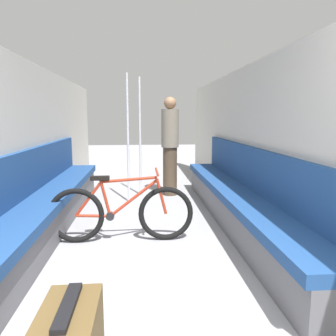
# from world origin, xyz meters

# --- Properties ---
(wall_left) EXTENTS (0.10, 9.03, 2.06)m
(wall_left) POSITION_xyz_m (-1.45, 2.91, 1.03)
(wall_left) COLOR beige
(wall_left) RESTS_ON ground
(wall_right) EXTENTS (0.10, 9.03, 2.06)m
(wall_right) POSITION_xyz_m (1.45, 2.91, 1.03)
(wall_right) COLOR beige
(wall_right) RESTS_ON ground
(bench_seat_row_left) EXTENTS (0.49, 4.52, 0.99)m
(bench_seat_row_left) POSITION_xyz_m (-1.18, 2.81, 0.32)
(bench_seat_row_left) COLOR #5B5B60
(bench_seat_row_left) RESTS_ON ground
(bench_seat_row_right) EXTENTS (0.49, 4.52, 0.99)m
(bench_seat_row_right) POSITION_xyz_m (1.18, 2.81, 0.32)
(bench_seat_row_right) COLOR #5B5B60
(bench_seat_row_right) RESTS_ON ground
(bicycle) EXTENTS (1.59, 0.46, 0.79)m
(bicycle) POSITION_xyz_m (-0.27, 2.36, 0.33)
(bicycle) COLOR black
(bicycle) RESTS_ON ground
(grab_pole_near) EXTENTS (0.08, 0.08, 2.04)m
(grab_pole_near) POSITION_xyz_m (-0.24, 4.08, 0.99)
(grab_pole_near) COLOR gray
(grab_pole_near) RESTS_ON ground
(grab_pole_far) EXTENTS (0.08, 0.08, 2.04)m
(grab_pole_far) POSITION_xyz_m (-0.05, 4.54, 0.99)
(grab_pole_far) COLOR gray
(grab_pole_far) RESTS_ON ground
(passenger_standing) EXTENTS (0.30, 0.30, 1.71)m
(passenger_standing) POSITION_xyz_m (0.46, 4.51, 0.88)
(passenger_standing) COLOR #473828
(passenger_standing) RESTS_ON ground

